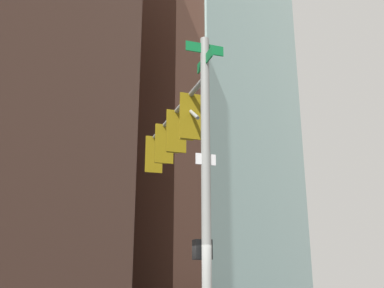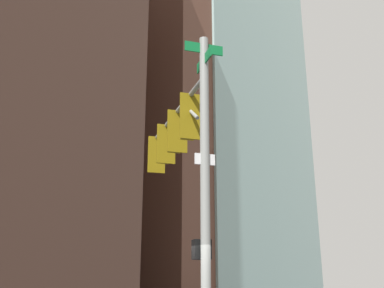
{
  "view_description": "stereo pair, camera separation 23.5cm",
  "coord_description": "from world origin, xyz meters",
  "views": [
    {
      "loc": [
        5.47,
        -7.76,
        1.72
      ],
      "look_at": [
        -0.26,
        0.72,
        4.88
      ],
      "focal_mm": 42.98,
      "sensor_mm": 36.0,
      "label": 1
    },
    {
      "loc": [
        5.66,
        -7.63,
        1.72
      ],
      "look_at": [
        -0.26,
        0.72,
        4.88
      ],
      "focal_mm": 42.98,
      "sensor_mm": 36.0,
      "label": 2
    }
  ],
  "objects": [
    {
      "name": "signal_pole_assembly",
      "position": [
        -1.17,
        1.41,
        5.03
      ],
      "size": [
        4.77,
        3.71,
        7.16
      ],
      "rotation": [
        0.0,
        0.0,
        2.49
      ],
      "color": "gray",
      "rests_on": "ground_plane"
    },
    {
      "name": "building_brick_farside",
      "position": [
        -29.31,
        35.08,
        18.16
      ],
      "size": [
        17.74,
        15.14,
        36.32
      ],
      "primitive_type": "cube",
      "color": "brown",
      "rests_on": "ground_plane"
    },
    {
      "name": "building_glass_tower",
      "position": [
        -31.71,
        48.26,
        38.55
      ],
      "size": [
        23.13,
        29.82,
        77.09
      ],
      "primitive_type": "cube",
      "color": "#9EC6C1",
      "rests_on": "ground_plane"
    },
    {
      "name": "building_brick_midblock",
      "position": [
        -44.32,
        22.26,
        22.28
      ],
      "size": [
        16.95,
        19.74,
        44.57
      ],
      "primitive_type": "cube",
      "color": "brown",
      "rests_on": "ground_plane"
    }
  ]
}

